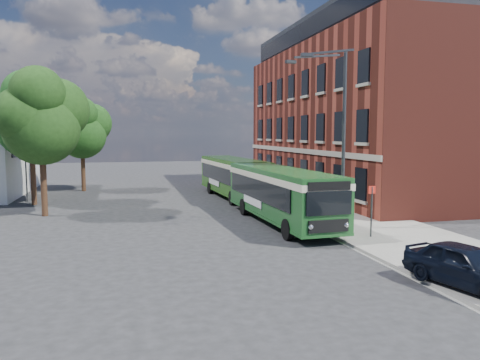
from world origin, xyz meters
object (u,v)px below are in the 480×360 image
object	(u,v)px
street_lamp	(337,137)
parked_car	(466,265)
bus_rear	(233,174)
bus_front	(280,190)

from	to	relation	value
street_lamp	parked_car	world-z (taller)	street_lamp
bus_rear	parked_car	distance (m)	23.08
street_lamp	parked_car	xyz separation A→B (m)	(-0.04, -9.44, -3.95)
bus_front	parked_car	size ratio (longest dim) A/B	2.94
street_lamp	bus_rear	xyz separation A→B (m)	(-2.21, 13.51, -2.96)
bus_rear	parked_car	size ratio (longest dim) A/B	2.82
bus_rear	street_lamp	bearing A→B (deg)	-80.71
bus_front	bus_rear	distance (m)	10.78
street_lamp	parked_car	bearing A→B (deg)	-90.22
bus_front	parked_car	xyz separation A→B (m)	(2.01, -12.17, -0.99)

